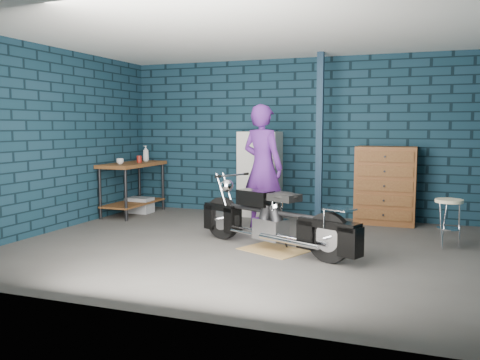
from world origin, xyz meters
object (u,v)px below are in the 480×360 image
object	(u,v)px
workbench	(133,189)
locker	(260,174)
motorcycle	(274,214)
tool_chest	(385,185)
person	(262,167)
shop_stool	(448,224)
storage_bin	(140,205)

from	to	relation	value
workbench	locker	size ratio (longest dim) A/B	0.96
workbench	locker	distance (m)	2.25
locker	motorcycle	bearing A→B (deg)	-67.78
tool_chest	person	bearing A→B (deg)	-150.23
person	shop_stool	world-z (taller)	person
storage_bin	tool_chest	xyz separation A→B (m)	(4.22, 0.44, 0.48)
locker	shop_stool	distance (m)	3.31
tool_chest	motorcycle	bearing A→B (deg)	-116.99
motorcycle	locker	xyz separation A→B (m)	(-0.93, 2.28, 0.27)
workbench	person	xyz separation A→B (m)	(2.51, -0.38, 0.48)
tool_chest	shop_stool	xyz separation A→B (m)	(0.89, -1.39, -0.30)
storage_bin	shop_stool	size ratio (longest dim) A/B	0.70
workbench	person	world-z (taller)	person
shop_stool	storage_bin	bearing A→B (deg)	169.48
motorcycle	storage_bin	size ratio (longest dim) A/B	4.70
motorcycle	shop_stool	distance (m)	2.24
motorcycle	locker	bearing A→B (deg)	136.44
workbench	tool_chest	world-z (taller)	tool_chest
shop_stool	locker	bearing A→B (deg)	155.01
locker	shop_stool	world-z (taller)	locker
workbench	shop_stool	xyz separation A→B (m)	(5.12, -0.78, -0.14)
locker	tool_chest	world-z (taller)	locker
storage_bin	shop_stool	xyz separation A→B (m)	(5.10, -0.95, 0.18)
shop_stool	workbench	bearing A→B (deg)	171.37
motorcycle	shop_stool	bearing A→B (deg)	47.73
motorcycle	shop_stool	xyz separation A→B (m)	(2.05, 0.89, -0.14)
person	locker	size ratio (longest dim) A/B	1.29
person	shop_stool	size ratio (longest dim) A/B	2.99
storage_bin	motorcycle	bearing A→B (deg)	-31.04
person	locker	world-z (taller)	person
motorcycle	storage_bin	xyz separation A→B (m)	(-3.06, 1.84, -0.32)
workbench	storage_bin	xyz separation A→B (m)	(0.02, 0.17, -0.32)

